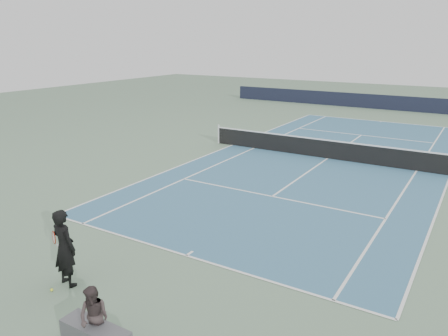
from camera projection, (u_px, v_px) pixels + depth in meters
The scene contains 7 objects.
ground at pixel (328, 159), 21.67m from camera, with size 80.00×80.00×0.00m, color slate.
court_surface at pixel (328, 159), 21.67m from camera, with size 10.97×23.77×0.01m, color #396887.
tennis_net at pixel (328, 149), 21.53m from camera, with size 12.90×0.10×1.07m.
windscreen_far at pixel (398, 103), 36.15m from camera, with size 30.00×0.25×1.20m, color black.
tennis_player at pixel (64, 248), 10.32m from camera, with size 0.84×0.60×1.93m.
tennis_ball at pixel (52, 290), 10.27m from camera, with size 0.07×0.07×0.07m, color yellow.
spectator_bench at pixel (95, 327), 8.29m from camera, with size 1.54×0.76×1.29m.
Camera 1 is at (6.49, -20.54, 5.71)m, focal length 35.00 mm.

